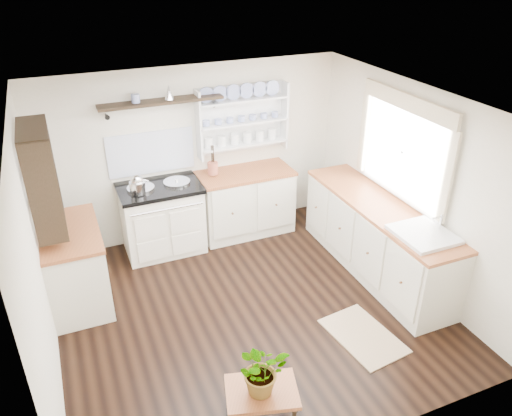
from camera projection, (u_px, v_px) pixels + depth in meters
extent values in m
cube|color=black|center=(249.00, 308.00, 5.56)|extent=(4.00, 3.80, 0.01)
cube|color=beige|center=(194.00, 153.00, 6.56)|extent=(4.00, 0.02, 2.30)
cube|color=beige|center=(410.00, 185.00, 5.70)|extent=(0.02, 3.80, 2.30)
cube|color=beige|center=(35.00, 261.00, 4.33)|extent=(0.02, 3.80, 2.30)
cube|color=white|center=(248.00, 106.00, 4.48)|extent=(4.00, 3.80, 0.01)
cube|color=white|center=(403.00, 152.00, 5.64)|extent=(0.04, 1.40, 1.00)
cube|color=white|center=(402.00, 152.00, 5.64)|extent=(0.02, 1.50, 1.10)
cube|color=beige|center=(408.00, 102.00, 5.36)|extent=(0.04, 1.55, 0.18)
cube|color=white|center=(162.00, 220.00, 6.43)|extent=(0.99, 0.64, 0.87)
cube|color=black|center=(159.00, 188.00, 6.22)|extent=(1.03, 0.68, 0.05)
cylinder|color=silver|center=(141.00, 188.00, 6.12)|extent=(0.34, 0.34, 0.03)
cylinder|color=silver|center=(177.00, 182.00, 6.28)|extent=(0.34, 0.34, 0.03)
cylinder|color=silver|center=(167.00, 209.00, 5.98)|extent=(0.89, 0.02, 0.02)
cube|color=beige|center=(246.00, 202.00, 6.86)|extent=(1.25, 0.60, 0.88)
cube|color=brown|center=(245.00, 173.00, 6.65)|extent=(1.27, 0.63, 0.04)
cube|color=beige|center=(376.00, 239.00, 6.01)|extent=(0.60, 2.40, 0.88)
cube|color=brown|center=(380.00, 207.00, 5.81)|extent=(0.62, 2.43, 0.04)
cube|color=white|center=(422.00, 244.00, 5.23)|extent=(0.55, 0.60, 0.28)
cylinder|color=silver|center=(440.00, 224.00, 5.21)|extent=(0.02, 0.02, 0.22)
cube|color=beige|center=(76.00, 266.00, 5.50)|extent=(0.60, 1.10, 0.88)
cube|color=brown|center=(69.00, 232.00, 5.29)|extent=(0.62, 1.13, 0.04)
cube|color=white|center=(240.00, 118.00, 6.58)|extent=(1.20, 0.03, 0.90)
cube|color=white|center=(243.00, 120.00, 6.51)|extent=(1.20, 0.22, 0.02)
cylinder|color=navy|center=(242.00, 100.00, 6.39)|extent=(0.20, 0.02, 0.20)
cube|color=black|center=(161.00, 101.00, 5.96)|extent=(1.50, 0.24, 0.04)
cone|color=black|center=(106.00, 115.00, 5.84)|extent=(0.06, 0.20, 0.06)
cone|color=black|center=(212.00, 103.00, 6.29)|extent=(0.06, 0.20, 0.06)
cube|color=black|center=(42.00, 177.00, 4.93)|extent=(0.28, 0.80, 1.05)
cylinder|color=#A9543E|center=(213.00, 168.00, 6.52)|extent=(0.14, 0.14, 0.16)
cube|color=brown|center=(262.00, 392.00, 4.13)|extent=(0.69, 0.57, 0.04)
cylinder|color=black|center=(231.00, 393.00, 4.32)|extent=(0.04, 0.04, 0.28)
cylinder|color=black|center=(287.00, 387.00, 4.38)|extent=(0.04, 0.04, 0.28)
imported|color=#3F7233|center=(262.00, 370.00, 4.02)|extent=(0.43, 0.38, 0.46)
cube|color=#896B4F|center=(363.00, 336.00, 5.15)|extent=(0.65, 0.91, 0.02)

